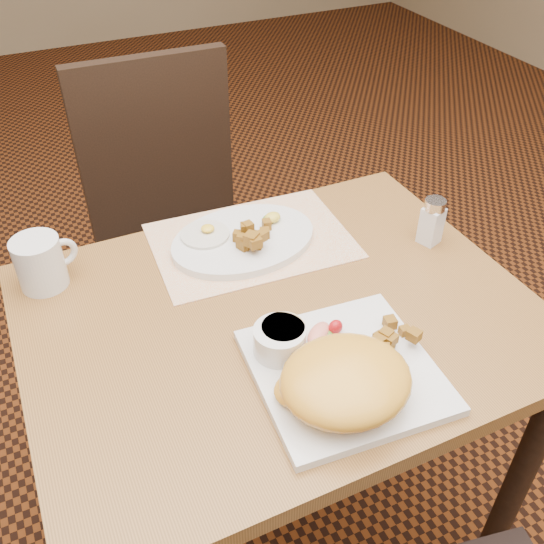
{
  "coord_description": "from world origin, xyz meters",
  "views": [
    {
      "loc": [
        -0.35,
        -0.72,
        1.48
      ],
      "look_at": [
        -0.0,
        0.03,
        0.82
      ],
      "focal_mm": 40.0,
      "sensor_mm": 36.0,
      "label": 1
    }
  ],
  "objects_px": {
    "plate_oval": "(243,240)",
    "coffee_mug": "(41,262)",
    "table": "(280,353)",
    "salt_shaker": "(432,221)",
    "plate_square": "(344,371)",
    "chair_far": "(175,224)"
  },
  "relations": [
    {
      "from": "salt_shaker",
      "to": "table",
      "type": "bearing_deg",
      "value": -170.01
    },
    {
      "from": "chair_far",
      "to": "salt_shaker",
      "type": "bearing_deg",
      "value": 123.84
    },
    {
      "from": "table",
      "to": "coffee_mug",
      "type": "bearing_deg",
      "value": 145.13
    },
    {
      "from": "plate_oval",
      "to": "coffee_mug",
      "type": "bearing_deg",
      "value": 174.07
    },
    {
      "from": "table",
      "to": "plate_oval",
      "type": "bearing_deg",
      "value": 85.23
    },
    {
      "from": "plate_square",
      "to": "plate_oval",
      "type": "bearing_deg",
      "value": 91.2
    },
    {
      "from": "salt_shaker",
      "to": "coffee_mug",
      "type": "height_order",
      "value": "same"
    },
    {
      "from": "plate_square",
      "to": "salt_shaker",
      "type": "relative_size",
      "value": 2.8
    },
    {
      "from": "chair_far",
      "to": "salt_shaker",
      "type": "distance_m",
      "value": 0.75
    },
    {
      "from": "plate_oval",
      "to": "plate_square",
      "type": "bearing_deg",
      "value": -88.8
    },
    {
      "from": "table",
      "to": "plate_square",
      "type": "height_order",
      "value": "plate_square"
    },
    {
      "from": "table",
      "to": "coffee_mug",
      "type": "relative_size",
      "value": 7.63
    },
    {
      "from": "plate_square",
      "to": "chair_far",
      "type": "bearing_deg",
      "value": 92.68
    },
    {
      "from": "table",
      "to": "plate_oval",
      "type": "relative_size",
      "value": 2.96
    },
    {
      "from": "plate_square",
      "to": "coffee_mug",
      "type": "xyz_separation_m",
      "value": [
        -0.4,
        0.44,
        0.04
      ]
    },
    {
      "from": "chair_far",
      "to": "table",
      "type": "bearing_deg",
      "value": 92.02
    },
    {
      "from": "table",
      "to": "salt_shaker",
      "type": "relative_size",
      "value": 9.0
    },
    {
      "from": "table",
      "to": "coffee_mug",
      "type": "distance_m",
      "value": 0.48
    },
    {
      "from": "plate_oval",
      "to": "coffee_mug",
      "type": "relative_size",
      "value": 2.58
    },
    {
      "from": "plate_square",
      "to": "salt_shaker",
      "type": "distance_m",
      "value": 0.42
    },
    {
      "from": "chair_far",
      "to": "plate_square",
      "type": "relative_size",
      "value": 3.46
    },
    {
      "from": "chair_far",
      "to": "plate_oval",
      "type": "distance_m",
      "value": 0.49
    }
  ]
}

